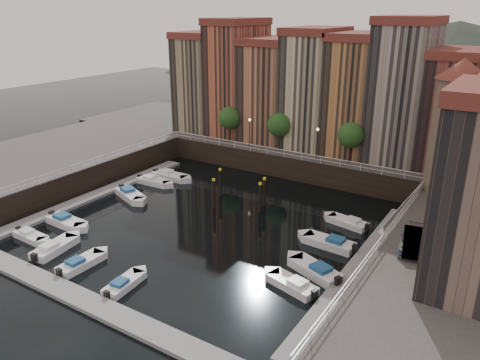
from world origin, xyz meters
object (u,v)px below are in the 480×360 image
Objects in this scene: boat_left_0 at (30,236)px; car_b at (413,242)px; gangway at (404,209)px; boat_left_2 at (130,195)px; corner_tower at (455,125)px; mooring_pilings at (239,192)px; car_a at (451,191)px; car_c at (412,242)px; boat_left_1 at (66,222)px.

boat_left_0 is 0.92× the size of car_b.
gangway reaches higher than boat_left_2.
corner_tower reaches higher than boat_left_2.
car_a is (21.01, 7.27, 2.12)m from mooring_pilings.
car_c is (0.18, -15.15, -6.51)m from corner_tower.
boat_left_1 is at bearing -173.94° from car_c.
car_a is at bearing -64.99° from corner_tower.
mooring_pilings is at bearing 51.10° from boat_left_1.
corner_tower reaches higher than gangway.
car_c is (-0.14, 0.11, -0.07)m from car_b.
boat_left_0 is at bearing -72.26° from boat_left_2.
corner_tower is at bearing 78.92° from car_b.
corner_tower reaches higher than boat_left_1.
boat_left_0 is 0.78× the size of boat_left_2.
boat_left_2 is (-12.21, -5.14, -1.24)m from mooring_pilings.
corner_tower is 2.94× the size of car_c.
mooring_pilings is at bearing -164.98° from gangway.
car_c reaches higher than gangway.
gangway reaches higher than mooring_pilings.
car_c reaches higher than boat_left_1.
car_b reaches higher than boat_left_1.
car_b is at bearing 18.74° from boat_left_2.
boat_left_2 is 32.71m from car_c.
boat_left_0 is at bearing -148.40° from car_a.
boat_left_0 is (-32.98, -27.23, -9.87)m from corner_tower.
gangway is 11.38m from car_b.
car_c is at bearing 18.94° from boat_left_2.
mooring_pilings is at bearing 155.62° from car_c.
boat_left_1 is (-12.47, -14.17, -1.26)m from mooring_pilings.
corner_tower is 6.74m from car_a.
mooring_pilings is 22.23m from boat_left_0.
boat_left_1 is 1.13× the size of car_b.
gangway reaches higher than boat_left_0.
corner_tower is at bearing 57.20° from gangway.
boat_left_0 is (-30.08, -22.73, -1.60)m from gangway.
gangway is 31.07m from boat_left_2.
corner_tower is 3.07× the size of car_a.
boat_left_2 is at bearing 165.99° from car_b.
boat_left_1 is 1.09× the size of car_c.
gangway is 1.63× the size of boat_left_1.
car_a is at bearing 35.10° from boat_left_1.
gangway is at bearing 15.02° from mooring_pilings.
gangway is at bearing 38.83° from boat_left_2.
mooring_pilings reaches higher than boat_left_0.
car_c is (32.54, -0.88, 3.28)m from boat_left_2.
corner_tower is 9.86m from gangway.
boat_left_1 is at bearing -152.63° from car_a.
boat_left_0 is 3.95m from boat_left_1.
boat_left_1 is at bearing -131.37° from mooring_pilings.
car_b reaches higher than gangway.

